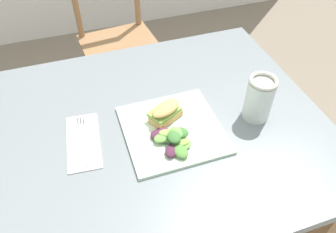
# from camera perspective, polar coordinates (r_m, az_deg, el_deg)

# --- Properties ---
(dining_table) EXTENTS (1.13, 0.83, 0.74)m
(dining_table) POSITION_cam_1_polar(r_m,az_deg,el_deg) (1.07, -5.33, -7.22)
(dining_table) COLOR slate
(dining_table) RESTS_ON ground
(chair_wooden_far) EXTENTS (0.44, 0.44, 0.87)m
(chair_wooden_far) POSITION_cam_1_polar(r_m,az_deg,el_deg) (1.88, -8.57, 12.66)
(chair_wooden_far) COLOR #8E6642
(chair_wooden_far) RESTS_ON ground
(plate_lunch) EXTENTS (0.27, 0.27, 0.01)m
(plate_lunch) POSITION_cam_1_polar(r_m,az_deg,el_deg) (0.95, 0.77, -2.26)
(plate_lunch) COLOR beige
(plate_lunch) RESTS_ON dining_table
(sandwich_half_front) EXTENTS (0.11, 0.10, 0.06)m
(sandwich_half_front) POSITION_cam_1_polar(r_m,az_deg,el_deg) (0.95, -0.45, 0.77)
(sandwich_half_front) COLOR tan
(sandwich_half_front) RESTS_ON plate_lunch
(salad_mixed_greens) EXTENTS (0.11, 0.14, 0.04)m
(salad_mixed_greens) POSITION_cam_1_polar(r_m,az_deg,el_deg) (0.90, 0.84, -3.72)
(salad_mixed_greens) COLOR #602D47
(salad_mixed_greens) RESTS_ON plate_lunch
(napkin_folded) EXTENTS (0.11, 0.21, 0.00)m
(napkin_folded) POSITION_cam_1_polar(r_m,az_deg,el_deg) (0.95, -14.44, -4.21)
(napkin_folded) COLOR silver
(napkin_folded) RESTS_ON dining_table
(fork_on_napkin) EXTENTS (0.03, 0.19, 0.00)m
(fork_on_napkin) POSITION_cam_1_polar(r_m,az_deg,el_deg) (0.96, -14.57, -3.32)
(fork_on_napkin) COLOR silver
(fork_on_napkin) RESTS_ON napkin_folded
(mason_jar_iced_tea) EXTENTS (0.08, 0.08, 0.14)m
(mason_jar_iced_tea) POSITION_cam_1_polar(r_m,az_deg,el_deg) (0.99, 15.44, 2.78)
(mason_jar_iced_tea) COLOR gold
(mason_jar_iced_tea) RESTS_ON dining_table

